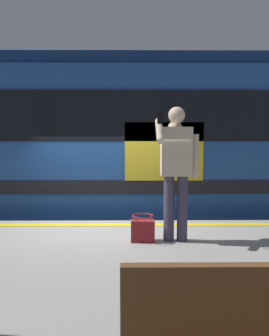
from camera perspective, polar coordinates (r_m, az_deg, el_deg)
The scene contains 7 objects.
ground_plane at distance 6.52m, azimuth -5.04°, elevation -17.82°, with size 24.37×24.37×0.00m, color #4C4742.
safety_line at distance 5.86m, azimuth -5.37°, elevation -8.76°, with size 13.79×0.16×0.01m, color yellow.
track_rail_near at distance 7.79m, azimuth -4.22°, elevation -13.11°, with size 18.29×0.08×0.16m, color slate.
track_rail_far at distance 9.16m, azimuth -3.64°, elevation -10.17°, with size 18.29×0.08×0.16m, color slate.
train_carriage at distance 8.26m, azimuth -13.30°, elevation 4.77°, with size 13.78×2.95×3.87m.
passenger at distance 4.90m, azimuth 6.47°, elevation 0.86°, with size 0.57×0.55×1.79m.
handbag at distance 4.99m, azimuth 1.27°, elevation -9.46°, with size 0.31×0.29×0.36m.
Camera 1 is at (-0.49, 5.94, 2.63)m, focal length 39.42 mm.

